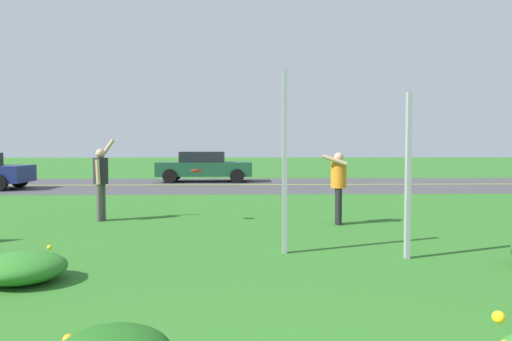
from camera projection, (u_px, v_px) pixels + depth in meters
ground_plane at (246, 218)px, 11.66m from camera, size 120.00×120.00×0.00m
highway_strip at (243, 185)px, 21.63m from camera, size 120.00×8.53×0.01m
highway_center_stripe at (243, 185)px, 21.63m from camera, size 120.00×0.16×0.00m
daylily_clump_mid_right at (23, 268)px, 6.20m from camera, size 1.08×1.05×0.43m
sign_post_near_path at (285, 162)px, 7.83m from camera, size 0.07×0.10×2.94m
sign_post_by_roadside at (408, 176)px, 7.47m from camera, size 0.07×0.10×2.55m
person_thrower_dark_shirt at (101, 177)px, 11.27m from camera, size 0.47×0.51×1.90m
person_catcher_orange_shirt at (338, 182)px, 10.74m from camera, size 0.57×0.51×1.58m
frisbee_red at (197, 171)px, 11.09m from camera, size 0.26×0.26×0.10m
car_dark_green_center_right at (204, 166)px, 23.45m from camera, size 4.50×2.00×1.45m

